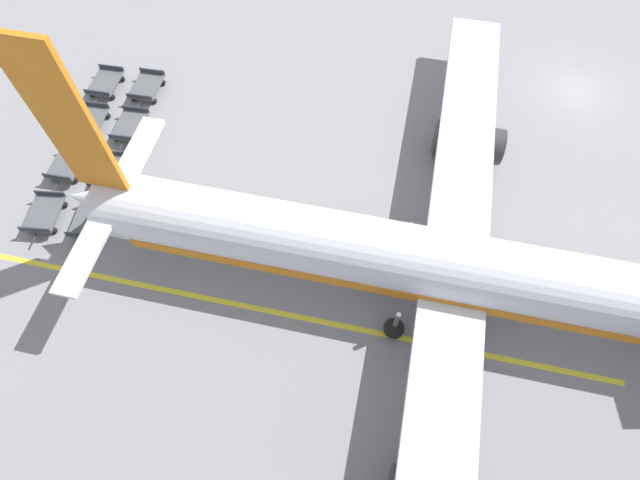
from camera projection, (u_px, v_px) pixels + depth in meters
The scene contains 11 objects.
ground_plane at pixel (577, 91), 34.42m from camera, with size 500.00×500.00×0.00m, color gray.
airplane at pixel (475, 273), 23.91m from camera, with size 39.65×42.98×13.45m.
baggage_dolly_row_near_col_a at pixel (106, 83), 34.12m from camera, with size 3.32×1.96×0.92m.
baggage_dolly_row_near_col_b at pixel (90, 121), 32.34m from camera, with size 3.31×1.93×0.92m.
baggage_dolly_row_near_col_c at pixel (68, 164), 30.54m from camera, with size 3.32×1.95×0.92m.
baggage_dolly_row_near_col_d at pixel (44, 214), 28.68m from camera, with size 3.33×1.97×0.92m.
baggage_dolly_row_mid_a_col_a at pixel (147, 87), 33.93m from camera, with size 3.32×1.95×0.92m.
baggage_dolly_row_mid_a_col_b at pixel (130, 126), 32.12m from camera, with size 3.30×1.92×0.92m.
baggage_dolly_row_mid_a_col_c at pixel (109, 172), 30.24m from camera, with size 3.33×1.98×0.92m.
baggage_dolly_row_mid_a_col_d at pixel (90, 219), 28.50m from camera, with size 3.31×1.94×0.92m.
stand_guidance_stripe at pixel (284, 314), 26.06m from camera, with size 3.17×34.10×0.01m.
Camera 1 is at (28.40, -14.23, 24.43)m, focal length 28.00 mm.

